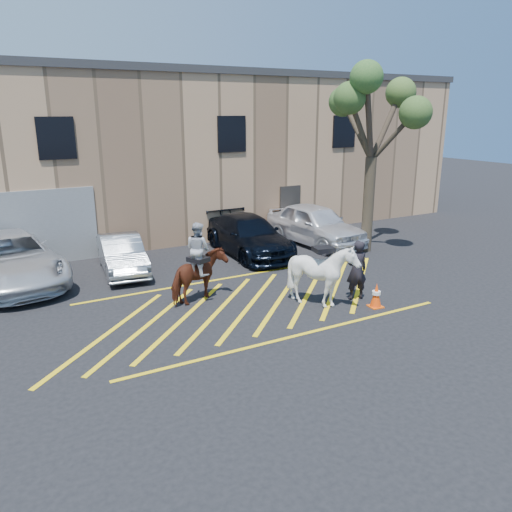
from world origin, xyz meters
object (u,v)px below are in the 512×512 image
car_blue_suv (249,235)px  handler (357,270)px  mounted_bay (199,270)px  tree (374,107)px  saddled_white (323,274)px  car_silver_sedan (122,254)px  car_white_pickup (9,259)px  car_white_suv (315,224)px  traffic_cone (376,295)px

car_blue_suv → handler: size_ratio=2.82×
mounted_bay → car_blue_suv: bearing=46.1°
tree → saddled_white: bearing=-141.8°
car_silver_sedan → saddled_white: saddled_white is taller
car_white_pickup → tree: tree is taller
mounted_bay → car_white_suv: bearing=29.3°
car_blue_suv → saddled_white: size_ratio=2.58×
car_silver_sedan → traffic_cone: bearing=-44.9°
car_white_pickup → car_silver_sedan: 3.61m
car_silver_sedan → mounted_bay: 4.22m
car_blue_suv → saddled_white: 6.07m
car_blue_suv → traffic_cone: car_blue_suv is taller
car_blue_suv → mounted_bay: size_ratio=2.13×
car_white_pickup → car_blue_suv: size_ratio=1.16×
car_white_pickup → tree: bearing=-18.8°
car_silver_sedan → handler: bearing=-41.9°
mounted_bay → saddled_white: 3.66m
car_white_suv → handler: handler is taller
saddled_white → car_blue_suv: bearing=82.6°
handler → car_white_suv: bearing=-102.4°
mounted_bay → saddled_white: mounted_bay is taller
mounted_bay → traffic_cone: bearing=-34.1°
car_blue_suv → saddled_white: bearing=-95.2°
car_silver_sedan → handler: handler is taller
saddled_white → tree: (5.20, 4.08, 4.72)m
car_silver_sedan → traffic_cone: 8.94m
saddled_white → car_white_pickup: bearing=140.0°
traffic_cone → tree: bearing=51.9°
car_silver_sedan → car_white_suv: car_white_suv is taller
tree → handler: bearing=-133.8°
car_silver_sedan → tree: tree is taller
car_blue_suv → tree: bearing=-21.5°
car_white_suv → tree: bearing=-63.5°
handler → car_blue_suv: bearing=-73.5°
car_white_pickup → saddled_white: size_ratio=2.99×
traffic_cone → car_blue_suv: bearing=94.6°
saddled_white → traffic_cone: (1.33, -0.85, -0.61)m
handler → tree: 7.45m
traffic_cone → tree: tree is taller
car_blue_suv → tree: tree is taller
handler → traffic_cone: 0.98m
car_silver_sedan → saddled_white: (4.30, -6.08, 0.32)m
car_blue_suv → traffic_cone: (0.55, -6.87, -0.39)m
car_white_suv → saddled_white: 7.24m
car_white_suv → mounted_bay: mounted_bay is taller
car_white_suv → mounted_bay: (-7.03, -3.95, 0.12)m
car_white_suv → car_silver_sedan: bearing=174.7°
car_silver_sedan → tree: bearing=-5.8°
car_white_pickup → car_silver_sedan: size_ratio=1.52×
car_white_pickup → saddled_white: 10.27m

